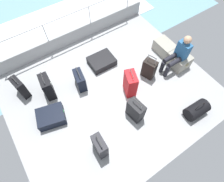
% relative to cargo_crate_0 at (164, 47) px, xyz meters
% --- Properties ---
extents(ground_plane, '(4.40, 5.20, 0.06)m').
position_rel_cargo_crate_0_xyz_m(ground_plane, '(0.30, -2.11, -0.21)').
color(ground_plane, '#939699').
extents(gunwale_port, '(0.06, 5.20, 0.45)m').
position_rel_cargo_crate_0_xyz_m(gunwale_port, '(-1.87, -2.11, 0.05)').
color(gunwale_port, '#939699').
rests_on(gunwale_port, ground_plane).
extents(railing_port, '(0.04, 4.20, 1.02)m').
position_rel_cargo_crate_0_xyz_m(railing_port, '(-1.87, -2.11, 0.60)').
color(railing_port, silver).
rests_on(railing_port, ground_plane).
extents(sea_wake, '(12.00, 12.00, 0.01)m').
position_rel_cargo_crate_0_xyz_m(sea_wake, '(-3.30, -2.11, -0.52)').
color(sea_wake, '#6B99A8').
rests_on(sea_wake, ground_plane).
extents(cargo_crate_0, '(0.64, 0.41, 0.35)m').
position_rel_cargo_crate_0_xyz_m(cargo_crate_0, '(0.00, 0.00, 0.00)').
color(cargo_crate_0, gray).
rests_on(cargo_crate_0, ground_plane).
extents(cargo_crate_1, '(0.58, 0.47, 0.40)m').
position_rel_cargo_crate_0_xyz_m(cargo_crate_1, '(0.61, -0.00, 0.02)').
color(cargo_crate_1, gray).
rests_on(cargo_crate_1, ground_plane).
extents(passenger_seated, '(0.34, 0.66, 1.10)m').
position_rel_cargo_crate_0_xyz_m(passenger_seated, '(0.61, -0.19, 0.40)').
color(passenger_seated, '#26598C').
rests_on(passenger_seated, ground_plane).
extents(suitcase_0, '(0.40, 0.33, 0.78)m').
position_rel_cargo_crate_0_xyz_m(suitcase_0, '(0.42, -0.96, 0.12)').
color(suitcase_0, black).
rests_on(suitcase_0, ground_plane).
extents(suitcase_1, '(0.46, 0.28, 0.77)m').
position_rel_cargo_crate_0_xyz_m(suitcase_1, '(-0.53, -3.46, 0.15)').
color(suitcase_1, black).
rests_on(suitcase_1, ground_plane).
extents(suitcase_2, '(0.44, 0.29, 0.73)m').
position_rel_cargo_crate_0_xyz_m(suitcase_2, '(1.19, -2.01, 0.11)').
color(suitcase_2, black).
rests_on(suitcase_2, ground_plane).
extents(suitcase_3, '(0.47, 0.37, 0.81)m').
position_rel_cargo_crate_0_xyz_m(suitcase_3, '(0.55, -1.69, 0.17)').
color(suitcase_3, red).
rests_on(suitcase_3, ground_plane).
extents(suitcase_4, '(0.40, 0.22, 0.79)m').
position_rel_cargo_crate_0_xyz_m(suitcase_4, '(1.43, -3.14, 0.14)').
color(suitcase_4, black).
rests_on(suitcase_4, ground_plane).
extents(suitcase_5, '(0.59, 0.72, 0.21)m').
position_rel_cargo_crate_0_xyz_m(suitcase_5, '(-0.65, -1.80, -0.07)').
color(suitcase_5, black).
rests_on(suitcase_5, ground_plane).
extents(suitcase_6, '(0.65, 0.74, 0.26)m').
position_rel_cargo_crate_0_xyz_m(suitcase_6, '(0.15, -3.72, -0.04)').
color(suitcase_6, black).
rests_on(suitcase_6, ground_plane).
extents(suitcase_7, '(0.44, 0.27, 0.66)m').
position_rel_cargo_crate_0_xyz_m(suitcase_7, '(-0.93, -4.03, 0.11)').
color(suitcase_7, black).
rests_on(suitcase_7, ground_plane).
extents(suitcase_8, '(0.48, 0.29, 0.64)m').
position_rel_cargo_crate_0_xyz_m(suitcase_8, '(-0.31, -2.67, 0.08)').
color(suitcase_8, black).
rests_on(suitcase_8, ground_plane).
extents(duffel_bag, '(0.37, 0.58, 0.51)m').
position_rel_cargo_crate_0_xyz_m(duffel_bag, '(1.97, -0.73, 0.00)').
color(duffel_bag, black).
rests_on(duffel_bag, ground_plane).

